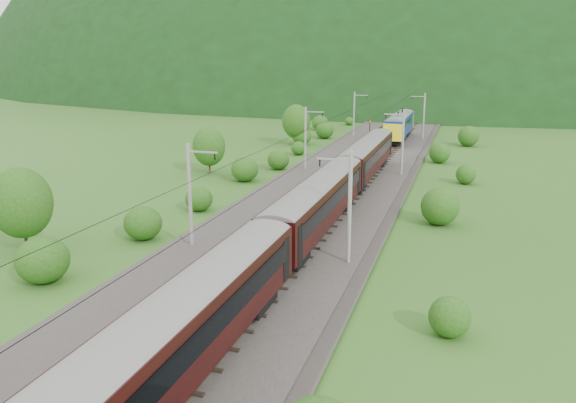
% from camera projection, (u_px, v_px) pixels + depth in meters
% --- Properties ---
extents(ground, '(600.00, 600.00, 0.00)m').
position_uv_depth(ground, '(267.00, 257.00, 42.06)').
color(ground, '#2D571B').
rests_on(ground, ground).
extents(railbed, '(14.00, 220.00, 0.30)m').
position_uv_depth(railbed, '(304.00, 219.00, 51.24)').
color(railbed, '#38332D').
rests_on(railbed, ground).
extents(track_left, '(2.40, 220.00, 0.27)m').
position_uv_depth(track_left, '(279.00, 215.00, 51.89)').
color(track_left, brown).
rests_on(track_left, railbed).
extents(track_right, '(2.40, 220.00, 0.27)m').
position_uv_depth(track_right, '(329.00, 219.00, 50.48)').
color(track_right, brown).
rests_on(track_right, railbed).
extents(catenary_left, '(2.54, 192.28, 8.00)m').
position_uv_depth(catenary_left, '(306.00, 137.00, 72.22)').
color(catenary_left, gray).
rests_on(catenary_left, railbed).
extents(catenary_right, '(2.54, 192.28, 8.00)m').
position_uv_depth(catenary_right, '(402.00, 141.00, 68.61)').
color(catenary_right, gray).
rests_on(catenary_right, railbed).
extents(overhead_wires, '(4.83, 198.00, 0.03)m').
position_uv_depth(overhead_wires, '(304.00, 144.00, 49.49)').
color(overhead_wires, black).
rests_on(overhead_wires, ground).
extents(mountain_main, '(504.00, 360.00, 244.00)m').
position_uv_depth(mountain_main, '(442.00, 85.00, 281.68)').
color(mountain_main, black).
rests_on(mountain_main, ground).
extents(mountain_ridge, '(336.00, 280.00, 132.00)m').
position_uv_depth(mountain_ridge, '(249.00, 79.00, 353.90)').
color(mountain_ridge, black).
rests_on(mountain_ridge, ground).
extents(train, '(3.04, 145.20, 5.30)m').
position_uv_depth(train, '(270.00, 238.00, 34.95)').
color(train, black).
rests_on(train, ground).
extents(hazard_post_near, '(0.16, 0.16, 1.53)m').
position_uv_depth(hazard_post_near, '(364.00, 150.00, 82.62)').
color(hazard_post_near, red).
rests_on(hazard_post_near, railbed).
extents(hazard_post_far, '(0.16, 0.16, 1.51)m').
position_uv_depth(hazard_post_far, '(393.00, 131.00, 103.81)').
color(hazard_post_far, red).
rests_on(hazard_post_far, railbed).
extents(signal, '(0.26, 0.26, 2.39)m').
position_uv_depth(signal, '(370.00, 126.00, 105.80)').
color(signal, black).
rests_on(signal, railbed).
extents(vegetation_left, '(12.39, 146.66, 6.76)m').
position_uv_depth(vegetation_left, '(186.00, 177.00, 57.45)').
color(vegetation_left, '#1C4813').
rests_on(vegetation_left, ground).
extents(vegetation_right, '(7.69, 100.17, 3.05)m').
position_uv_depth(vegetation_right, '(443.00, 195.00, 55.05)').
color(vegetation_right, '#1C4813').
rests_on(vegetation_right, ground).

